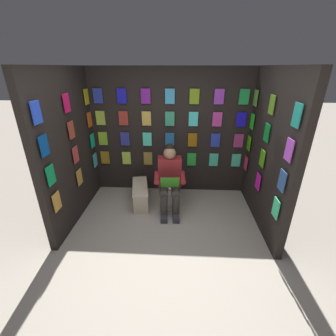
{
  "coord_description": "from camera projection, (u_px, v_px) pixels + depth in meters",
  "views": [
    {
      "loc": [
        -0.2,
        2.37,
        2.36
      ],
      "look_at": [
        -0.01,
        -1.02,
        0.85
      ],
      "focal_mm": 24.44,
      "sensor_mm": 36.0,
      "label": 1
    }
  ],
  "objects": [
    {
      "name": "display_wall_left",
      "position": [
        269.0,
        152.0,
        3.42
      ],
      "size": [
        0.14,
        1.86,
        2.38
      ],
      "color": "black",
      "rests_on": "ground"
    },
    {
      "name": "display_wall_back",
      "position": [
        170.0,
        133.0,
        4.38
      ],
      "size": [
        3.06,
        0.14,
        2.38
      ],
      "color": "black",
      "rests_on": "ground"
    },
    {
      "name": "toilet",
      "position": [
        170.0,
        186.0,
        4.23
      ],
      "size": [
        0.42,
        0.56,
        0.77
      ],
      "rotation": [
        0.0,
        0.0,
        0.06
      ],
      "color": "white",
      "rests_on": "ground"
    },
    {
      "name": "ground_plane",
      "position": [
        163.0,
        255.0,
        3.13
      ],
      "size": [
        30.0,
        30.0,
        0.0
      ],
      "primitive_type": "plane",
      "color": "#B2A899"
    },
    {
      "name": "comic_longbox_near",
      "position": [
        140.0,
        194.0,
        4.25
      ],
      "size": [
        0.4,
        0.8,
        0.37
      ],
      "rotation": [
        0.0,
        0.0,
        0.18
      ],
      "color": "beige",
      "rests_on": "ground"
    },
    {
      "name": "display_wall_right",
      "position": [
        69.0,
        148.0,
        3.57
      ],
      "size": [
        0.14,
        1.86,
        2.38
      ],
      "color": "black",
      "rests_on": "ground"
    },
    {
      "name": "person_reading",
      "position": [
        170.0,
        179.0,
        3.92
      ],
      "size": [
        0.54,
        0.7,
        1.19
      ],
      "rotation": [
        0.0,
        0.0,
        0.06
      ],
      "color": "maroon",
      "rests_on": "ground"
    }
  ]
}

